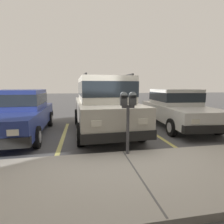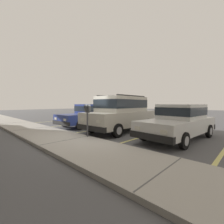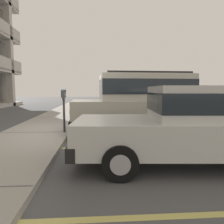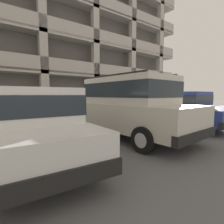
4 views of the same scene
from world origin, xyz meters
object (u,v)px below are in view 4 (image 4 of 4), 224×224
object	(u,v)px
silver_suv	(128,105)
dark_hatchback	(176,109)
parking_garage	(26,15)
parking_meter_near	(85,100)
red_sedan	(31,123)

from	to	relation	value
silver_suv	dark_hatchback	size ratio (longest dim) A/B	1.07
silver_suv	parking_garage	bearing A→B (deg)	87.19
silver_suv	parking_meter_near	xyz separation A→B (m)	(-0.23, 2.60, 0.09)
red_sedan	parking_garage	bearing A→B (deg)	82.32
red_sedan	dark_hatchback	xyz separation A→B (m)	(5.98, 0.36, 0.00)
red_sedan	parking_meter_near	distance (m)	4.12
silver_suv	parking_garage	distance (m)	16.69
silver_suv	dark_hatchback	xyz separation A→B (m)	(2.88, 0.03, -0.27)
red_sedan	dark_hatchback	world-z (taller)	same
red_sedan	parking_meter_near	xyz separation A→B (m)	(2.87, 2.93, 0.35)
silver_suv	parking_meter_near	bearing A→B (deg)	92.46
parking_meter_near	parking_garage	distance (m)	14.41
silver_suv	parking_garage	xyz separation A→B (m)	(0.06, 14.68, 7.95)
dark_hatchback	silver_suv	bearing A→B (deg)	178.51
parking_meter_near	parking_garage	size ratio (longest dim) A/B	0.04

